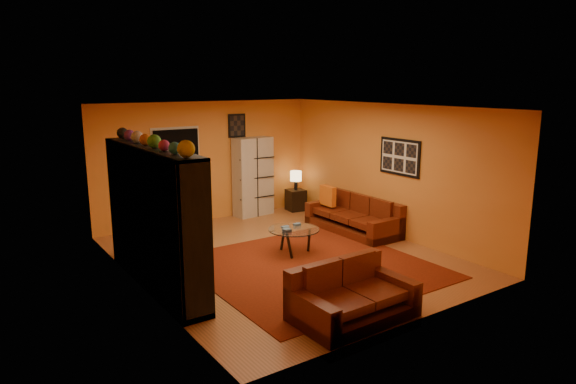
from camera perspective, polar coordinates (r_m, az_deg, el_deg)
floor at (r=9.07m, az=-0.55°, el=-7.21°), size 6.00×6.00×0.00m
ceiling at (r=8.56m, az=-0.59°, el=9.44°), size 6.00×6.00×0.00m
wall_back at (r=11.31m, az=-9.02°, el=3.33°), size 6.00×0.00×6.00m
wall_front at (r=6.51m, az=14.24°, el=-3.44°), size 6.00×0.00×6.00m
wall_left at (r=7.66m, az=-16.35°, el=-1.22°), size 0.00×6.00×6.00m
wall_right at (r=10.29m, az=11.11°, el=2.39°), size 0.00×6.00×6.00m
rug at (r=8.58m, az=2.63°, el=-8.32°), size 3.60×3.60×0.01m
doorway at (r=11.04m, az=-12.17°, el=1.53°), size 0.95×0.10×2.04m
wall_art_right at (r=10.03m, az=12.32°, el=3.82°), size 0.03×1.00×0.70m
wall_art_back at (r=11.54m, az=-5.71°, el=7.35°), size 0.42×0.03×0.52m
entertainment_unit at (r=7.79m, az=-14.66°, el=-2.80°), size 0.45×3.00×2.10m
tv at (r=7.78m, az=-14.20°, el=-3.08°), size 1.02×0.13×0.59m
sofa at (r=10.63m, az=7.52°, el=-2.77°), size 0.88×2.12×0.85m
loveseat at (r=6.85m, az=6.81°, el=-11.36°), size 1.59×0.97×0.85m
throw_pillow at (r=10.94m, az=4.45°, el=-0.41°), size 0.12×0.42×0.42m
coffee_table at (r=9.10m, az=0.65°, el=-4.41°), size 0.91×0.91×0.45m
storage_cabinet at (r=11.68m, az=-3.91°, el=1.70°), size 0.93×0.48×1.78m
bowl_chair at (r=10.03m, az=-10.62°, el=-3.57°), size 0.75×0.75×0.61m
side_table at (r=12.21m, az=0.87°, el=-0.88°), size 0.45×0.45×0.50m
table_lamp at (r=12.09m, az=0.88°, el=1.72°), size 0.27×0.27×0.45m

